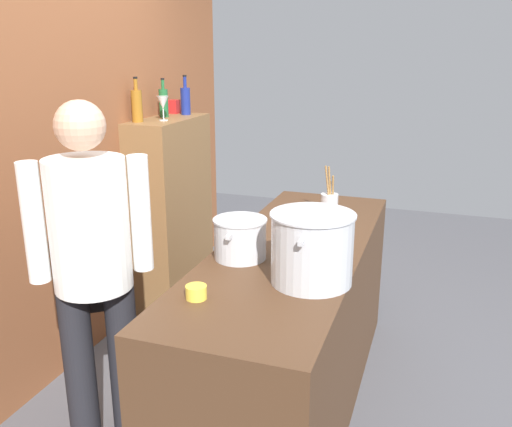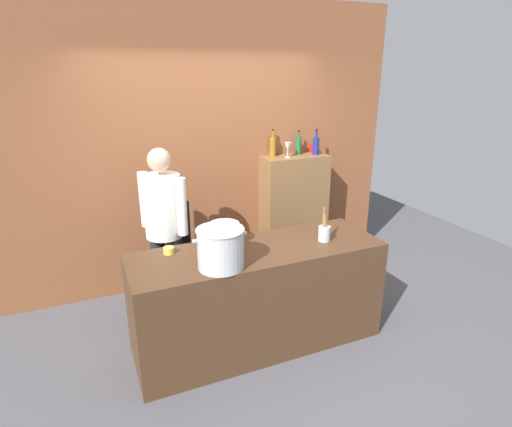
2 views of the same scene
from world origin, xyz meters
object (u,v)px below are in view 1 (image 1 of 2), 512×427
object	(u,v)px
utensil_crock	(329,203)
spice_tin_red	(174,107)
wine_bottle_cobalt	(185,100)
wine_bottle_amber	(137,105)
wine_bottle_green	(164,102)
chef	(92,260)
stockpot_large	(312,248)
butter_jar	(196,292)
wine_glass_wide	(163,103)
stockpot_small	(240,238)

from	to	relation	value
utensil_crock	spice_tin_red	bearing A→B (deg)	63.44
wine_bottle_cobalt	wine_bottle_amber	size ratio (longest dim) A/B	0.97
wine_bottle_amber	wine_bottle_green	bearing A→B (deg)	-6.81
wine_bottle_green	wine_bottle_amber	bearing A→B (deg)	173.19
wine_bottle_cobalt	chef	bearing A→B (deg)	-167.06
stockpot_large	spice_tin_red	distance (m)	2.24
chef	spice_tin_red	distance (m)	2.01
butter_jar	wine_bottle_green	bearing A→B (deg)	30.98
chef	butter_jar	bearing A→B (deg)	134.69
stockpot_large	wine_bottle_green	distance (m)	2.07
butter_jar	wine_bottle_cobalt	world-z (taller)	wine_bottle_cobalt
utensil_crock	wine_bottle_amber	world-z (taller)	wine_bottle_amber
wine_bottle_green	wine_glass_wide	xyz separation A→B (m)	(-0.18, -0.09, 0.01)
chef	spice_tin_red	size ratio (longest dim) A/B	16.43
stockpot_large	stockpot_small	xyz separation A→B (m)	(0.16, 0.38, -0.06)
stockpot_small	wine_bottle_amber	xyz separation A→B (m)	(0.96, 1.09, 0.49)
wine_bottle_cobalt	wine_bottle_amber	bearing A→B (deg)	165.79
wine_bottle_cobalt	wine_bottle_amber	world-z (taller)	wine_bottle_amber
utensil_crock	spice_tin_red	distance (m)	1.57
stockpot_large	wine_glass_wide	size ratio (longest dim) A/B	2.52
spice_tin_red	stockpot_large	bearing A→B (deg)	-138.32
wine_bottle_cobalt	spice_tin_red	bearing A→B (deg)	70.21
wine_glass_wide	spice_tin_red	xyz separation A→B (m)	(0.40, 0.13, -0.07)
stockpot_large	utensil_crock	size ratio (longest dim) A/B	1.40
wine_glass_wide	spice_tin_red	world-z (taller)	wine_glass_wide
utensil_crock	spice_tin_red	xyz separation A→B (m)	(0.67, 1.35, 0.46)
butter_jar	wine_glass_wide	bearing A→B (deg)	31.43
spice_tin_red	chef	bearing A→B (deg)	-163.96
wine_bottle_cobalt	wine_bottle_green	bearing A→B (deg)	154.32
wine_glass_wide	wine_bottle_cobalt	bearing A→B (deg)	1.18
wine_glass_wide	utensil_crock	bearing A→B (deg)	-102.39
stockpot_small	butter_jar	world-z (taller)	stockpot_small
chef	utensil_crock	bearing A→B (deg)	-160.59
stockpot_small	wine_glass_wide	bearing A→B (deg)	41.57
chef	butter_jar	size ratio (longest dim) A/B	19.42
chef	wine_glass_wide	size ratio (longest dim) A/B	10.00
stockpot_small	wine_bottle_amber	bearing A→B (deg)	48.54
butter_jar	spice_tin_red	bearing A→B (deg)	28.78
chef	wine_bottle_cobalt	size ratio (longest dim) A/B	5.78
stockpot_large	wine_bottle_cobalt	size ratio (longest dim) A/B	1.45
stockpot_large	stockpot_small	size ratio (longest dim) A/B	1.31
wine_bottle_cobalt	wine_bottle_amber	distance (m)	0.50
utensil_crock	wine_bottle_green	size ratio (longest dim) A/B	1.10
stockpot_small	utensil_crock	distance (m)	0.86
chef	utensil_crock	xyz separation A→B (m)	(1.21, -0.80, 0.01)
utensil_crock	wine_bottle_cobalt	bearing A→B (deg)	62.82
wine_bottle_amber	wine_bottle_green	world-z (taller)	wine_bottle_amber
chef	stockpot_small	size ratio (longest dim) A/B	5.21
chef	wine_bottle_cobalt	bearing A→B (deg)	-114.02
wine_bottle_amber	stockpot_large	bearing A→B (deg)	-127.40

